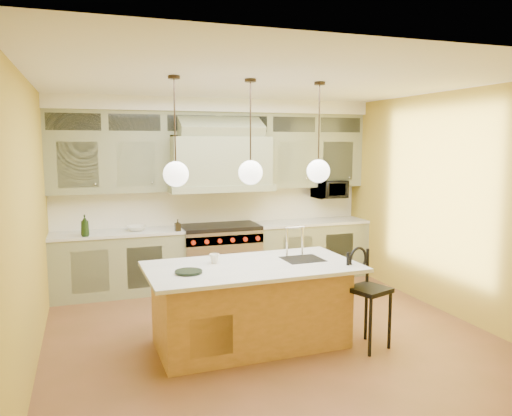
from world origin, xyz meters
name	(u,v)px	position (x,y,z in m)	size (l,w,h in m)	color
floor	(267,333)	(0.00, 0.00, 0.00)	(5.00, 5.00, 0.00)	brown
ceiling	(268,82)	(0.00, 0.00, 2.90)	(5.00, 5.00, 0.00)	white
wall_back	(214,192)	(0.00, 2.50, 1.45)	(5.00, 5.00, 0.00)	gold
wall_front	(396,260)	(0.00, -2.50, 1.45)	(5.00, 5.00, 0.00)	gold
wall_left	(30,223)	(-2.50, 0.00, 1.45)	(5.00, 5.00, 0.00)	gold
wall_right	(447,203)	(2.50, 0.00, 1.45)	(5.00, 5.00, 0.00)	gold
back_cabinetry	(218,194)	(0.00, 2.23, 1.43)	(5.00, 0.77, 2.90)	gray
range	(220,255)	(0.00, 2.14, 0.49)	(1.20, 0.74, 0.96)	silver
kitchen_island	(251,303)	(-0.28, -0.25, 0.47)	(2.31, 1.27, 1.35)	olive
counter_stool	(367,292)	(0.89, -0.72, 0.63)	(0.49, 0.49, 1.10)	black
microwave	(329,189)	(1.95, 2.25, 1.45)	(0.54, 0.37, 0.30)	black
oil_bottle_a	(85,226)	(-1.99, 1.92, 1.09)	(0.12, 0.12, 0.30)	black
oil_bottle_b	(178,225)	(-0.70, 1.92, 1.03)	(0.08, 0.08, 0.18)	black
fruit_bowl	(137,228)	(-1.27, 2.15, 0.98)	(0.30, 0.30, 0.07)	silver
cup	(214,259)	(-0.65, -0.09, 0.97)	(0.11, 0.11, 0.10)	white
pendant_left	(176,171)	(-1.09, -0.25, 1.95)	(0.26, 0.26, 1.11)	#2D2319
pendant_center	(251,170)	(-0.29, -0.25, 1.95)	(0.26, 0.26, 1.11)	#2D2319
pendant_right	(318,169)	(0.51, -0.25, 1.95)	(0.26, 0.26, 1.11)	#2D2319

